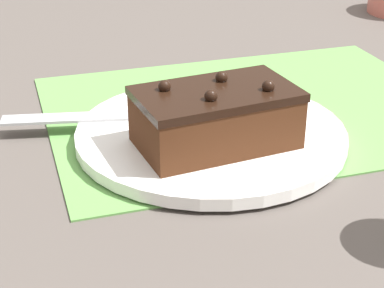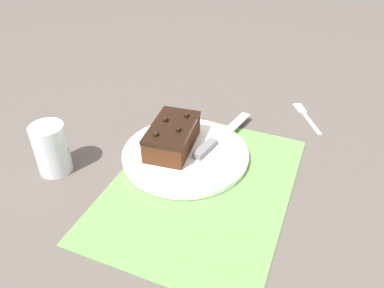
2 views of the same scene
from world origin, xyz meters
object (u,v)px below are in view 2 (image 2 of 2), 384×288
Objects in this scene: chocolate_cake at (172,136)px; dessert_fork at (305,115)px; serving_knife at (214,141)px; drinking_glass at (51,149)px; cake_plate at (185,154)px.

chocolate_cake is 1.15× the size of dessert_fork.
serving_knife is 1.63× the size of dessert_fork.
drinking_glass reaches higher than serving_knife.
dessert_fork is (-0.22, 0.17, -0.02)m from serving_knife.
cake_plate is 1.73× the size of chocolate_cake.
serving_knife is (-0.05, 0.08, -0.02)m from chocolate_cake.
drinking_glass is at bearing -134.09° from serving_knife.
dessert_fork is (-0.42, 0.45, -0.05)m from drinking_glass.
serving_knife is at bearing 140.14° from cake_plate.
chocolate_cake reaches higher than dessert_fork.
serving_knife is at bearing 121.23° from chocolate_cake.
cake_plate is at bearing -158.80° from dessert_fork.
cake_plate is 2.55× the size of drinking_glass.
serving_knife reaches higher than cake_plate.
chocolate_cake reaches higher than serving_knife.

